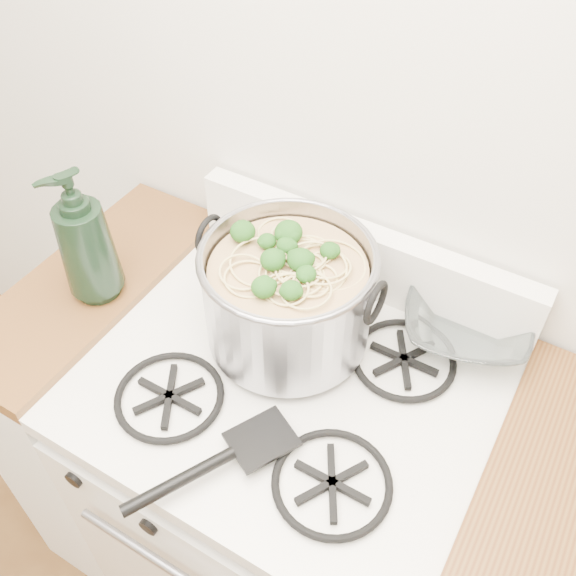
# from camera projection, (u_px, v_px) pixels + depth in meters

# --- Properties ---
(gas_range) EXTENTS (0.76, 0.66, 0.92)m
(gas_range) POSITION_uv_depth(u_px,v_px,m) (288.00, 495.00, 1.55)
(gas_range) COLOR white
(gas_range) RESTS_ON ground
(counter_left) EXTENTS (0.25, 0.65, 0.92)m
(counter_left) POSITION_uv_depth(u_px,v_px,m) (127.00, 400.00, 1.72)
(counter_left) COLOR silver
(counter_left) RESTS_ON ground
(stock_pot) EXTENTS (0.36, 0.33, 0.22)m
(stock_pot) POSITION_uv_depth(u_px,v_px,m) (288.00, 296.00, 1.20)
(stock_pot) COLOR #97979F
(stock_pot) RESTS_ON gas_range
(spatula) EXTENTS (0.40, 0.41, 0.02)m
(spatula) POSITION_uv_depth(u_px,v_px,m) (262.00, 437.00, 1.10)
(spatula) COLOR black
(spatula) RESTS_ON gas_range
(glass_bowl) EXTENTS (0.12, 0.12, 0.02)m
(glass_bowl) POSITION_uv_depth(u_px,v_px,m) (465.00, 328.00, 1.27)
(glass_bowl) COLOR white
(glass_bowl) RESTS_ON gas_range
(bottle) EXTENTS (0.15, 0.16, 0.30)m
(bottle) POSITION_uv_depth(u_px,v_px,m) (84.00, 236.00, 1.26)
(bottle) COLOR black
(bottle) RESTS_ON counter_left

